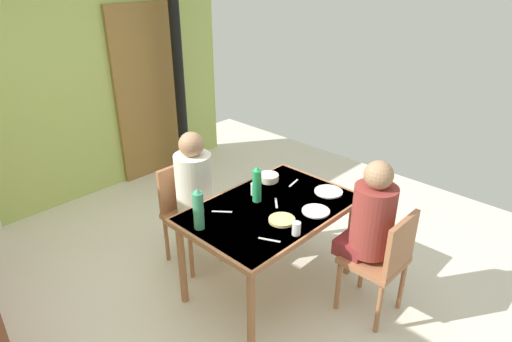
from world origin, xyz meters
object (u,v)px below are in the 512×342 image
person_near_diner (371,218)px  water_bottle_green_near (198,210)px  dining_table (270,216)px  chair_far_diner (187,208)px  serving_bowl_center (268,178)px  water_bottle_green_far (257,185)px  chair_near_diner (383,259)px  person_far_diner (195,184)px

person_near_diner → water_bottle_green_near: 1.20m
dining_table → chair_far_diner: size_ratio=1.50×
water_bottle_green_near → serving_bowl_center: (0.86, 0.14, -0.12)m
water_bottle_green_far → serving_bowl_center: bearing=27.8°
chair_near_diner → person_far_diner: 1.55m
chair_far_diner → water_bottle_green_far: size_ratio=2.97×
dining_table → chair_far_diner: bearing=103.7°
water_bottle_green_far → dining_table: bearing=-89.6°
chair_far_diner → serving_bowl_center: chair_far_diner is taller
dining_table → serving_bowl_center: size_ratio=7.68×
dining_table → chair_far_diner: chair_far_diner is taller
water_bottle_green_near → person_far_diner: bearing=53.6°
dining_table → water_bottle_green_near: bearing=163.1°
person_far_diner → dining_table: bearing=106.4°
chair_far_diner → water_bottle_green_far: 0.78m
dining_table → person_far_diner: size_ratio=1.70×
dining_table → person_far_diner: (-0.19, 0.65, 0.11)m
person_far_diner → serving_bowl_center: 0.61m
water_bottle_green_far → person_far_diner: bearing=110.5°
chair_far_diner → serving_bowl_center: (0.50, -0.48, 0.27)m
serving_bowl_center → person_far_diner: bearing=145.8°
water_bottle_green_near → water_bottle_green_far: 0.55m
person_far_diner → water_bottle_green_far: bearing=110.5°
serving_bowl_center → chair_far_diner: bearing=136.5°
chair_far_diner → serving_bowl_center: 0.75m
chair_far_diner → water_bottle_green_far: (0.19, -0.65, 0.39)m
chair_near_diner → person_near_diner: (-0.00, 0.14, 0.28)m
person_far_diner → chair_near_diner: bearing=110.1°
water_bottle_green_far → water_bottle_green_near: bearing=177.2°
serving_bowl_center → chair_near_diner: bearing=-89.0°
person_near_diner → water_bottle_green_far: bearing=113.0°
person_near_diner → water_bottle_green_far: (-0.33, 0.79, 0.10)m
chair_far_diner → person_far_diner: person_far_diner is taller
dining_table → water_bottle_green_near: 0.61m
dining_table → water_bottle_green_near: water_bottle_green_near is taller
serving_bowl_center → dining_table: bearing=-135.7°
chair_far_diner → person_far_diner: (-0.00, -0.14, 0.28)m
water_bottle_green_near → person_near_diner: bearing=-42.8°
chair_near_diner → water_bottle_green_far: (-0.33, 0.92, 0.39)m
person_near_diner → water_bottle_green_far: size_ratio=2.63×
dining_table → chair_near_diner: 0.87m
chair_near_diner → person_far_diner: (-0.52, 1.43, 0.28)m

